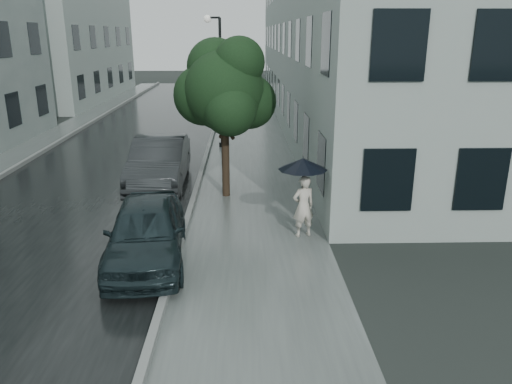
{
  "coord_description": "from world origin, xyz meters",
  "views": [
    {
      "loc": [
        -0.05,
        -9.55,
        4.86
      ],
      "look_at": [
        0.24,
        1.58,
        1.3
      ],
      "focal_mm": 35.0,
      "sensor_mm": 36.0,
      "label": 1
    }
  ],
  "objects_px": {
    "lamp_post": "(218,74)",
    "car_far": "(160,162)",
    "street_tree": "(224,89)",
    "car_near": "(146,231)",
    "pedestrian": "(303,206)"
  },
  "relations": [
    {
      "from": "lamp_post",
      "to": "car_far",
      "type": "distance_m",
      "value": 6.56
    },
    {
      "from": "pedestrian",
      "to": "lamp_post",
      "type": "bearing_deg",
      "value": -94.85
    },
    {
      "from": "lamp_post",
      "to": "car_far",
      "type": "bearing_deg",
      "value": -86.64
    },
    {
      "from": "lamp_post",
      "to": "street_tree",
      "type": "bearing_deg",
      "value": -66.14
    },
    {
      "from": "lamp_post",
      "to": "car_near",
      "type": "distance_m",
      "value": 12.04
    },
    {
      "from": "street_tree",
      "to": "lamp_post",
      "type": "xyz_separation_m",
      "value": [
        -0.54,
        7.0,
        -0.1
      ]
    },
    {
      "from": "pedestrian",
      "to": "car_far",
      "type": "xyz_separation_m",
      "value": [
        -4.25,
        4.54,
        0.01
      ]
    },
    {
      "from": "lamp_post",
      "to": "car_far",
      "type": "relative_size",
      "value": 1.17
    },
    {
      "from": "car_near",
      "to": "car_far",
      "type": "xyz_separation_m",
      "value": [
        -0.63,
        5.87,
        0.09
      ]
    },
    {
      "from": "street_tree",
      "to": "car_far",
      "type": "distance_m",
      "value": 3.53
    },
    {
      "from": "lamp_post",
      "to": "car_far",
      "type": "xyz_separation_m",
      "value": [
        -1.7,
        -5.87,
        -2.38
      ]
    },
    {
      "from": "street_tree",
      "to": "lamp_post",
      "type": "bearing_deg",
      "value": 94.39
    },
    {
      "from": "street_tree",
      "to": "lamp_post",
      "type": "height_order",
      "value": "lamp_post"
    },
    {
      "from": "street_tree",
      "to": "car_near",
      "type": "relative_size",
      "value": 1.17
    },
    {
      "from": "car_far",
      "to": "lamp_post",
      "type": "bearing_deg",
      "value": 72.49
    }
  ]
}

